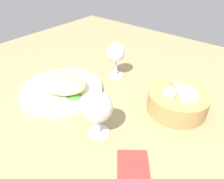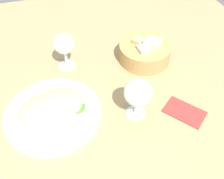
{
  "view_description": "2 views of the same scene",
  "coord_description": "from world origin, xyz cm",
  "px_view_note": "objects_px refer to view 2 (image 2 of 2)",
  "views": [
    {
      "loc": [
        36.43,
        -37.63,
        40.71
      ],
      "look_at": [
        3.26,
        2.73,
        4.8
      ],
      "focal_mm": 33.83,
      "sensor_mm": 36.0,
      "label": 1
    },
    {
      "loc": [
        -10.21,
        -49.32,
        55.36
      ],
      "look_at": [
        4.16,
        -2.1,
        3.84
      ],
      "focal_mm": 39.56,
      "sensor_mm": 36.0,
      "label": 2
    }
  ],
  "objects_px": {
    "plate": "(53,113)",
    "folded_napkin": "(185,112)",
    "wine_glass_far": "(64,45)",
    "wine_glass_near": "(138,94)",
    "bread_basket": "(145,52)"
  },
  "relations": [
    {
      "from": "plate",
      "to": "folded_napkin",
      "type": "bearing_deg",
      "value": -15.52
    },
    {
      "from": "wine_glass_far",
      "to": "folded_napkin",
      "type": "relative_size",
      "value": 1.15
    },
    {
      "from": "wine_glass_near",
      "to": "bread_basket",
      "type": "bearing_deg",
      "value": 62.58
    },
    {
      "from": "plate",
      "to": "wine_glass_near",
      "type": "bearing_deg",
      "value": -15.65
    },
    {
      "from": "bread_basket",
      "to": "wine_glass_far",
      "type": "bearing_deg",
      "value": 170.88
    },
    {
      "from": "plate",
      "to": "folded_napkin",
      "type": "xyz_separation_m",
      "value": [
        0.36,
        -0.1,
        -0.0
      ]
    },
    {
      "from": "bread_basket",
      "to": "wine_glass_near",
      "type": "relative_size",
      "value": 1.38
    },
    {
      "from": "bread_basket",
      "to": "wine_glass_near",
      "type": "height_order",
      "value": "wine_glass_near"
    },
    {
      "from": "plate",
      "to": "wine_glass_near",
      "type": "xyz_separation_m",
      "value": [
        0.22,
        -0.06,
        0.08
      ]
    },
    {
      "from": "wine_glass_far",
      "to": "folded_napkin",
      "type": "height_order",
      "value": "wine_glass_far"
    },
    {
      "from": "bread_basket",
      "to": "wine_glass_near",
      "type": "xyz_separation_m",
      "value": [
        -0.11,
        -0.22,
        0.05
      ]
    },
    {
      "from": "wine_glass_far",
      "to": "bread_basket",
      "type": "bearing_deg",
      "value": -9.12
    },
    {
      "from": "plate",
      "to": "bread_basket",
      "type": "xyz_separation_m",
      "value": [
        0.34,
        0.16,
        0.03
      ]
    },
    {
      "from": "wine_glass_far",
      "to": "folded_napkin",
      "type": "xyz_separation_m",
      "value": [
        0.29,
        -0.3,
        -0.08
      ]
    },
    {
      "from": "plate",
      "to": "bread_basket",
      "type": "distance_m",
      "value": 0.37
    }
  ]
}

